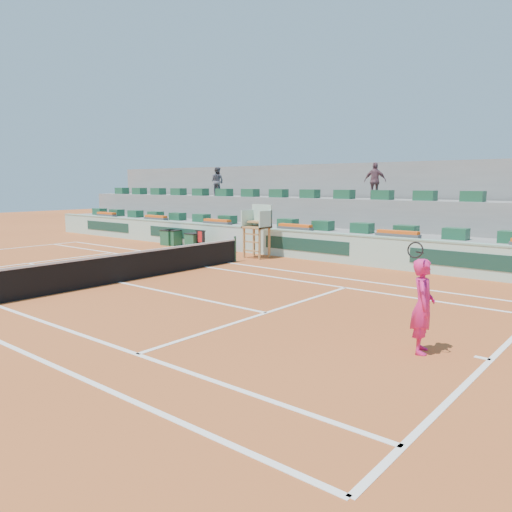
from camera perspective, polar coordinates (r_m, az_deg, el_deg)
The scene contains 19 objects.
ground at distance 17.66m, azimuth -15.37°, elevation -2.92°, with size 90.00×90.00×0.00m, color #A0491F.
seating_tier_lower at distance 25.20m, azimuth 4.84°, elevation 2.01°, with size 36.00×4.00×1.20m, color gray.
seating_tier_upper at distance 26.46m, azimuth 6.84°, elevation 3.81°, with size 36.00×2.40×2.60m, color gray.
stadium_back_wall at distance 27.77m, azimuth 8.66°, elevation 5.84°, with size 36.00×0.40×4.40m, color gray.
player_bag at distance 24.51m, azimuth -3.43°, elevation 0.90°, with size 0.87×0.39×0.39m, color #E11D6D.
spectator_left at distance 30.25m, azimuth -4.45°, elevation 8.49°, with size 0.83×0.65×1.72m, color #464751.
spectator_mid at distance 24.04m, azimuth 13.46°, elevation 8.34°, with size 1.01×0.42×1.72m, color #694651.
court_lines at distance 17.66m, azimuth -15.38°, elevation -2.91°, with size 23.89×11.09×0.01m.
tennis_net at distance 17.57m, azimuth -15.44°, elevation -1.24°, with size 0.10×11.97×1.10m.
advertising_hoarding at distance 23.41m, azimuth 1.82°, elevation 1.64°, with size 36.00×0.34×1.26m.
umpire_chair at distance 22.56m, azimuth 0.23°, elevation 3.72°, with size 1.10×0.90×2.40m.
seat_row_lower at distance 24.39m, azimuth 3.66°, elevation 3.75°, with size 32.90×0.60×0.44m.
seat_row_upper at distance 25.88m, azimuth 6.17°, elevation 7.09°, with size 32.90×0.60×0.44m.
flower_planters at distance 24.68m, azimuth -0.26°, elevation 3.62°, with size 26.80×0.36×0.28m.
drink_cooler_a at distance 25.58m, azimuth -7.22°, elevation 1.67°, with size 0.71×0.61×0.84m.
drink_cooler_b at distance 27.57m, azimuth -9.42°, elevation 2.10°, with size 0.84×0.73×0.84m.
drink_cooler_c at distance 27.64m, azimuth -9.99°, elevation 2.10°, with size 0.73×0.63×0.84m.
towel_rack at distance 25.14m, azimuth -6.36°, elevation 1.99°, with size 0.65×0.11×1.03m.
tennis_player at distance 10.42m, azimuth 18.52°, elevation -5.42°, with size 0.67×0.97×2.28m.
Camera 1 is at (14.23, -9.92, 3.35)m, focal length 35.00 mm.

